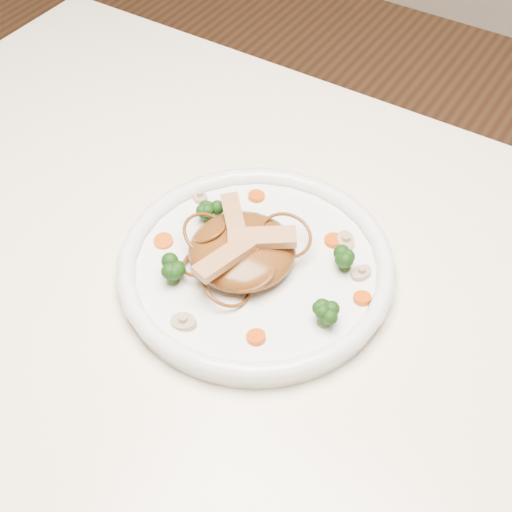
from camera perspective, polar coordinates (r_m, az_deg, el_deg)
The scene contains 19 objects.
table at distance 0.81m, azimuth -0.30°, elevation -8.70°, with size 1.20×0.80×0.75m.
plate at distance 0.75m, azimuth 0.00°, elevation -1.13°, with size 0.29×0.29×0.02m, color white.
noodle_mound at distance 0.74m, azimuth -1.13°, elevation 0.44°, with size 0.11×0.11×0.04m, color #603012.
chicken_a at distance 0.72m, azimuth 0.49°, elevation 1.46°, with size 0.07×0.02×0.01m, color tan.
chicken_b at distance 0.75m, azimuth -1.85°, elevation 3.41°, with size 0.06×0.02×0.01m, color tan.
chicken_c at distance 0.70m, azimuth -2.58°, elevation -0.21°, with size 0.07×0.02×0.01m, color tan.
broccoli_0 at distance 0.74m, azimuth 7.25°, elevation -0.13°, with size 0.03×0.03×0.03m, color #153E0C, non-canonical shape.
broccoli_1 at distance 0.78m, azimuth -3.79°, elevation 3.65°, with size 0.02×0.02×0.03m, color #153E0C, non-canonical shape.
broccoli_2 at distance 0.72m, azimuth -6.82°, elevation -1.13°, with size 0.03×0.03×0.03m, color #153E0C, non-canonical shape.
broccoli_3 at distance 0.69m, azimuth 5.56°, elevation -4.56°, with size 0.03×0.03×0.03m, color #153E0C, non-canonical shape.
carrot_0 at distance 0.77m, azimuth 6.27°, elevation 1.27°, with size 0.02×0.02×0.01m, color #CE4407.
carrot_1 at distance 0.77m, azimuth -7.44°, elevation 1.19°, with size 0.02×0.02×0.01m, color #CE4407.
carrot_2 at distance 0.72m, azimuth 8.54°, elevation -3.36°, with size 0.02×0.02×0.01m, color #CE4407.
carrot_3 at distance 0.82m, azimuth 0.04°, elevation 4.85°, with size 0.02×0.02×0.01m, color #CE4407.
carrot_4 at distance 0.68m, azimuth -0.00°, elevation -6.52°, with size 0.02×0.02×0.01m, color #CE4407.
mushroom_0 at distance 0.70m, azimuth -5.83°, elevation -5.28°, with size 0.03×0.03×0.01m, color beige.
mushroom_1 at distance 0.74m, azimuth 8.45°, elevation -1.36°, with size 0.02×0.02×0.01m, color beige.
mushroom_2 at distance 0.82m, azimuth -4.49°, elevation 4.73°, with size 0.02×0.02×0.01m, color beige.
mushroom_3 at distance 0.77m, azimuth 7.20°, elevation 1.18°, with size 0.03×0.03×0.01m, color beige.
Camera 1 is at (0.24, -0.38, 1.32)m, focal length 49.76 mm.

